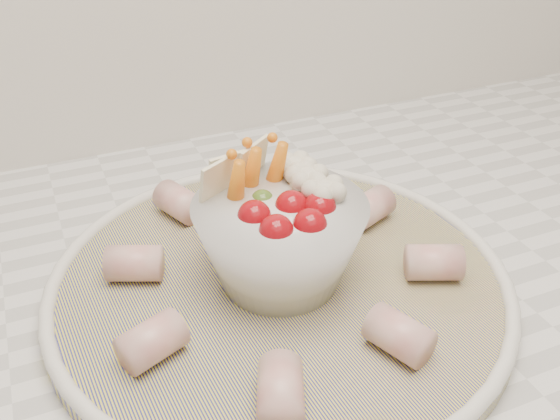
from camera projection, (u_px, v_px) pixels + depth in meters
name	position (u px, v px, depth m)	size (l,w,h in m)	color
serving_platter	(280.00, 281.00, 0.52)	(0.41, 0.41, 0.02)	navy
veggie_bowl	(280.00, 236.00, 0.50)	(0.14, 0.14, 0.11)	silver
cured_meat_rolls	(278.00, 263.00, 0.51)	(0.29, 0.30, 0.03)	#BC5A56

